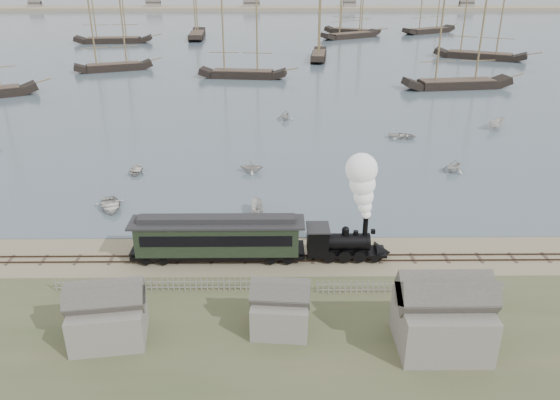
{
  "coord_description": "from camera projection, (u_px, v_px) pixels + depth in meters",
  "views": [
    {
      "loc": [
        1.66,
        -44.35,
        24.65
      ],
      "look_at": [
        2.12,
        3.12,
        3.5
      ],
      "focal_mm": 35.0,
      "sensor_mm": 36.0,
      "label": 1
    }
  ],
  "objects": [
    {
      "name": "picket_fence_west",
      "position": [
        175.0,
        291.0,
        44.08
      ],
      "size": [
        19.0,
        0.1,
        1.2
      ],
      "primitive_type": null,
      "color": "slate",
      "rests_on": "ground"
    },
    {
      "name": "shed_mid",
      "position": [
        280.0,
        329.0,
        39.59
      ],
      "size": [
        4.0,
        3.5,
        3.6
      ],
      "primitive_type": null,
      "color": "slate",
      "rests_on": "ground"
    },
    {
      "name": "picket_fence_east",
      "position": [
        410.0,
        293.0,
        43.79
      ],
      "size": [
        15.0,
        0.1,
        1.2
      ],
      "primitive_type": null,
      "color": "slate",
      "rests_on": "ground"
    },
    {
      "name": "shed_left",
      "position": [
        111.0,
        338.0,
        38.57
      ],
      "size": [
        5.0,
        4.0,
        4.1
      ],
      "primitive_type": null,
      "color": "slate",
      "rests_on": "ground"
    },
    {
      "name": "schooner_8",
      "position": [
        353.0,
        4.0,
        187.69
      ],
      "size": [
        19.73,
        12.82,
        20.0
      ],
      "primitive_type": null,
      "rotation": [
        0.0,
        0.0,
        -0.46
      ],
      "color": "black",
      "rests_on": "harbor_water"
    },
    {
      "name": "rowboat_4",
      "position": [
        454.0,
        165.0,
        68.12
      ],
      "size": [
        4.1,
        4.11,
        1.64
      ],
      "primitive_type": "imported",
      "rotation": [
        0.0,
        0.0,
        5.48
      ],
      "color": "beige",
      "rests_on": "harbor_water"
    },
    {
      "name": "rail_track",
      "position": [
        257.0,
        259.0,
        48.69
      ],
      "size": [
        120.0,
        1.8,
        0.16
      ],
      "color": "#3A2A1F",
      "rests_on": "ground"
    },
    {
      "name": "schooner_7",
      "position": [
        195.0,
        6.0,
        177.88
      ],
      "size": [
        6.44,
        22.6,
        20.0
      ],
      "primitive_type": null,
      "rotation": [
        0.0,
        0.0,
        1.63
      ],
      "color": "black",
      "rests_on": "harbor_water"
    },
    {
      "name": "locomotive",
      "position": [
        358.0,
        215.0,
        47.01
      ],
      "size": [
        7.56,
        2.82,
        9.43
      ],
      "color": "black",
      "rests_on": "ground"
    },
    {
      "name": "rowboat_7",
      "position": [
        286.0,
        115.0,
        90.16
      ],
      "size": [
        3.61,
        3.29,
        1.63
      ],
      "primitive_type": "imported",
      "rotation": [
        0.0,
        0.0,
        6.06
      ],
      "color": "beige",
      "rests_on": "harbor_water"
    },
    {
      "name": "rowboat_3",
      "position": [
        403.0,
        136.0,
        80.85
      ],
      "size": [
        3.55,
        4.49,
        0.84
      ],
      "primitive_type": "imported",
      "rotation": [
        0.0,
        0.0,
        1.4
      ],
      "color": "beige",
      "rests_on": "harbor_water"
    },
    {
      "name": "schooner_9",
      "position": [
        432.0,
        3.0,
        189.56
      ],
      "size": [
        21.09,
        14.72,
        20.0
      ],
      "primitive_type": null,
      "rotation": [
        0.0,
        0.0,
        0.51
      ],
      "color": "black",
      "rests_on": "harbor_water"
    },
    {
      "name": "ground",
      "position": [
        257.0,
        248.0,
        50.53
      ],
      "size": [
        600.0,
        600.0,
        0.0
      ],
      "primitive_type": "plane",
      "color": "gray",
      "rests_on": "ground"
    },
    {
      "name": "schooner_10",
      "position": [
        352.0,
        6.0,
        177.63
      ],
      "size": [
        21.24,
        15.34,
        20.0
      ],
      "primitive_type": null,
      "rotation": [
        0.0,
        0.0,
        0.53
      ],
      "color": "black",
      "rests_on": "harbor_water"
    },
    {
      "name": "shed_right",
      "position": [
        439.0,
        346.0,
        37.86
      ],
      "size": [
        6.0,
        5.0,
        5.1
      ],
      "primitive_type": null,
      "color": "slate",
      "rests_on": "ground"
    },
    {
      "name": "schooner_4",
      "position": [
        463.0,
        38.0,
        108.09
      ],
      "size": [
        22.8,
        7.96,
        20.0
      ],
      "primitive_type": null,
      "rotation": [
        0.0,
        0.0,
        0.13
      ],
      "color": "black",
      "rests_on": "harbor_water"
    },
    {
      "name": "schooner_2",
      "position": [
        242.0,
        31.0,
        117.59
      ],
      "size": [
        19.75,
        6.75,
        20.0
      ],
      "primitive_type": null,
      "rotation": [
        0.0,
        0.0,
        -0.12
      ],
      "color": "black",
      "rests_on": "harbor_water"
    },
    {
      "name": "rowboat_8",
      "position": [
        137.0,
        170.0,
        68.13
      ],
      "size": [
        3.51,
        2.6,
        0.7
      ],
      "primitive_type": "imported",
      "rotation": [
        0.0,
        0.0,
        3.2
      ],
      "color": "beige",
      "rests_on": "harbor_water"
    },
    {
      "name": "schooner_5",
      "position": [
        485.0,
        19.0,
        140.45
      ],
      "size": [
        23.38,
        14.76,
        20.0
      ],
      "primitive_type": null,
      "rotation": [
        0.0,
        0.0,
        -0.44
      ],
      "color": "black",
      "rests_on": "harbor_water"
    },
    {
      "name": "far_spit",
      "position": [
        271.0,
        10.0,
        278.88
      ],
      "size": [
        500.0,
        20.0,
        1.8
      ],
      "primitive_type": "cube",
      "color": "tan",
      "rests_on": "ground"
    },
    {
      "name": "passenger_coach",
      "position": [
        218.0,
        236.0,
        47.73
      ],
      "size": [
        15.18,
        2.93,
        3.69
      ],
      "color": "black",
      "rests_on": "ground"
    },
    {
      "name": "rowboat_2",
      "position": [
        257.0,
        209.0,
        56.65
      ],
      "size": [
        3.52,
        1.53,
        1.33
      ],
      "primitive_type": "imported",
      "rotation": [
        0.0,
        0.0,
        3.21
      ],
      "color": "beige",
      "rests_on": "harbor_water"
    },
    {
      "name": "schooner_6",
      "position": [
        110.0,
        9.0,
        167.24
      ],
      "size": [
        23.94,
        7.56,
        20.0
      ],
      "primitive_type": null,
      "rotation": [
        0.0,
        0.0,
        0.09
      ],
      "color": "black",
      "rests_on": "harbor_water"
    },
    {
      "name": "rowboat_1",
      "position": [
        252.0,
        166.0,
        67.94
      ],
      "size": [
        2.77,
        3.14,
        1.56
      ],
      "primitive_type": "imported",
      "rotation": [
        0.0,
        0.0,
        1.5
      ],
      "color": "beige",
      "rests_on": "harbor_water"
    },
    {
      "name": "beached_dinghy",
      "position": [
        265.0,
        242.0,
        50.8
      ],
      "size": [
        3.61,
        4.19,
        0.73
      ],
      "primitive_type": "imported",
      "rotation": [
        0.0,
        0.0,
        1.2
      ],
      "color": "beige",
      "rests_on": "ground"
    },
    {
      "name": "harbor_water",
      "position": [
        270.0,
        29.0,
        205.8
      ],
      "size": [
        600.0,
        336.0,
        0.06
      ],
      "primitive_type": "cube",
      "color": "#445561",
      "rests_on": "ground"
    },
    {
      "name": "schooner_3",
      "position": [
        320.0,
        20.0,
        139.75
      ],
      "size": [
        6.1,
        17.64,
        20.0
      ],
      "primitive_type": null,
      "rotation": [
        0.0,
        0.0,
        1.45
      ],
      "color": "black",
      "rests_on": "harbor_water"
    },
    {
      "name": "rowboat_0",
      "position": [
        111.0,
        205.0,
        58.04
      ],
      "size": [
        5.22,
        4.5,
        0.91
      ],
      "primitive_type": "imported",
      "rotation": [
        0.0,
        0.0,
        0.37
      ],
      "color": "beige",
      "rests_on": "harbor_water"
    },
    {
      "name": "schooner_1",
      "position": [
        109.0,
        27.0,
        125.29
      ],
      "size": [
        18.09,
        10.07,
        20.0
      ],
      "primitive_type": null,
      "rotation": [
        0.0,
        0.0,
        0.36
      ],
      "color": "black",
      "rests_on": "harbor_water"
    },
    {
      "name": "rowboat_5",
      "position": [
        496.0,
        124.0,
        85.32
      ],
      "size": [
        3.74,
        3.87,
        1.51
      ],
      "primitive_type": "imported",
      "rotation": [
        0.0,
        0.0,
        2.32
      ],
      "color": "beige",
      "rests_on": "harbor_water"
    }
  ]
}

